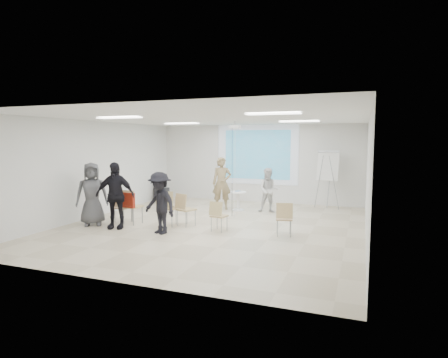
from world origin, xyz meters
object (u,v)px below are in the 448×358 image
(player_left, at_px, (222,180))
(audience_outer, at_px, (92,190))
(chair_far_left, at_px, (121,205))
(chair_left_inner, at_px, (166,205))
(chair_center, at_px, (184,207))
(chair_left_mid, at_px, (130,204))
(pedestal_table, at_px, (238,200))
(chair_right_far, at_px, (284,216))
(av_cart, at_px, (161,192))
(audience_mid, at_px, (160,199))
(laptop, at_px, (168,207))
(flipchart_easel, at_px, (328,166))
(chair_right_inner, at_px, (218,214))
(player_right, at_px, (269,188))

(player_left, xyz_separation_m, audience_outer, (-2.55, -3.62, -0.04))
(chair_far_left, relative_size, chair_left_inner, 0.87)
(chair_center, bearing_deg, chair_left_mid, -146.65)
(audience_outer, bearing_deg, pedestal_table, 10.46)
(pedestal_table, xyz_separation_m, chair_right_far, (2.17, -2.89, 0.14))
(av_cart, bearing_deg, chair_right_far, -10.71)
(player_left, height_order, audience_mid, player_left)
(laptop, height_order, audience_outer, audience_outer)
(chair_left_mid, xyz_separation_m, audience_outer, (-0.96, -0.46, 0.41))
(audience_mid, bearing_deg, flipchart_easel, 74.49)
(chair_right_inner, distance_m, flipchart_easel, 5.15)
(pedestal_table, xyz_separation_m, flipchart_easel, (2.82, 1.43, 1.13))
(chair_right_far, height_order, av_cart, chair_right_far)
(flipchart_easel, xyz_separation_m, av_cart, (-6.33, -0.53, -1.15))
(audience_outer, bearing_deg, chair_right_far, -30.67)
(chair_right_inner, bearing_deg, laptop, -177.31)
(av_cart, bearing_deg, audience_mid, -37.40)
(chair_far_left, distance_m, flipchart_easel, 7.06)
(player_left, bearing_deg, chair_center, -113.05)
(player_right, height_order, chair_left_inner, player_right)
(chair_right_far, relative_size, audience_mid, 0.48)
(chair_left_inner, bearing_deg, chair_right_inner, -12.16)
(player_right, xyz_separation_m, flipchart_easel, (1.77, 1.35, 0.68))
(chair_far_left, relative_size, av_cart, 1.15)
(pedestal_table, height_order, chair_right_far, chair_right_far)
(player_left, xyz_separation_m, chair_right_inner, (1.07, -3.10, -0.55))
(flipchart_easel, bearing_deg, audience_mid, -113.80)
(chair_left_inner, bearing_deg, player_right, 44.46)
(player_left, relative_size, chair_center, 2.23)
(laptop, bearing_deg, player_right, -136.69)
(laptop, distance_m, av_cart, 4.43)
(pedestal_table, xyz_separation_m, chair_right_inner, (0.44, -3.02, 0.10))
(chair_left_mid, height_order, chair_right_far, chair_left_mid)
(chair_center, bearing_deg, audience_outer, -140.85)
(audience_mid, xyz_separation_m, av_cart, (-2.62, 4.62, -0.55))
(chair_left_mid, relative_size, chair_right_inner, 1.23)
(flipchart_easel, bearing_deg, chair_center, -117.95)
(chair_left_mid, distance_m, audience_outer, 1.14)
(chair_far_left, height_order, chair_right_inner, chair_far_left)
(av_cart, bearing_deg, chair_right_inner, -21.76)
(player_right, distance_m, chair_left_mid, 4.55)
(flipchart_easel, bearing_deg, chair_left_mid, -126.39)
(chair_left_inner, relative_size, laptop, 2.73)
(chair_right_inner, bearing_deg, chair_left_mid, -170.15)
(chair_left_mid, distance_m, chair_center, 1.58)
(player_right, bearing_deg, chair_center, -133.13)
(flipchart_easel, bearing_deg, laptop, -120.90)
(chair_left_mid, distance_m, av_cart, 4.17)
(player_right, distance_m, chair_right_far, 3.19)
(audience_mid, height_order, flipchart_easel, flipchart_easel)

